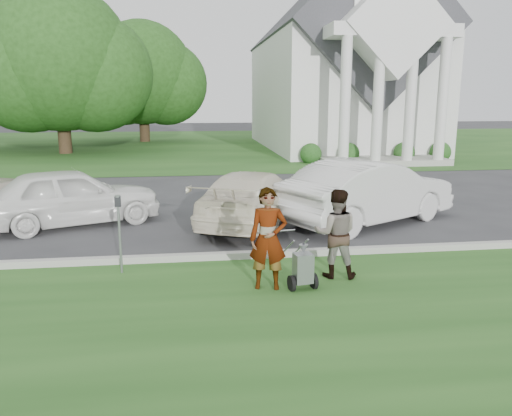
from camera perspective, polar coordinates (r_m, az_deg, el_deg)
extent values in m
plane|color=#333335|center=(9.70, -3.50, -6.93)|extent=(120.00, 120.00, 0.00)
cube|color=#204819|center=(6.95, -1.66, -15.04)|extent=(80.00, 7.00, 0.01)
cube|color=#204819|center=(36.29, -6.59, 7.24)|extent=(80.00, 30.00, 0.01)
cube|color=#9E9E93|center=(10.20, -3.73, -5.52)|extent=(80.00, 0.18, 0.15)
cube|color=white|center=(34.51, 8.86, 12.72)|extent=(9.00, 16.00, 7.00)
cube|color=#38383D|center=(34.71, 9.06, 18.51)|extent=(9.19, 17.00, 9.19)
cube|color=#9E9E93|center=(25.98, 14.30, 5.24)|extent=(6.20, 2.60, 0.30)
cylinder|color=white|center=(24.05, 10.13, 11.70)|extent=(0.50, 0.50, 6.00)
cylinder|color=white|center=(24.58, 13.76, 11.55)|extent=(0.50, 0.50, 6.00)
cylinder|color=white|center=(25.19, 17.23, 11.37)|extent=(0.50, 0.50, 6.00)
cylinder|color=white|center=(25.90, 20.51, 11.16)|extent=(0.50, 0.50, 6.00)
cube|color=white|center=(25.80, 15.24, 18.86)|extent=(6.20, 2.00, 0.60)
cube|color=white|center=(25.84, 15.28, 19.52)|extent=(5.09, 2.20, 5.09)
sphere|color=#1E4C19|center=(25.73, 6.29, 6.16)|extent=(1.10, 1.10, 1.10)
sphere|color=#1E4C19|center=(26.28, 10.55, 6.15)|extent=(1.10, 1.10, 1.10)
sphere|color=#1E4C19|center=(27.35, 16.58, 6.09)|extent=(1.10, 1.10, 1.10)
sphere|color=#1E4C19|center=(28.22, 20.31, 6.01)|extent=(1.10, 1.10, 1.10)
cylinder|color=#332316|center=(32.04, -21.11, 8.69)|extent=(0.76, 0.76, 3.20)
sphere|color=#204615|center=(32.09, -21.67, 15.66)|extent=(8.40, 8.40, 8.40)
sphere|color=#204615|center=(31.95, -18.02, 14.42)|extent=(6.89, 6.89, 6.89)
sphere|color=#204615|center=(32.19, -24.70, 14.27)|extent=(7.22, 7.22, 7.22)
sphere|color=#204615|center=(36.31, -26.57, 14.29)|extent=(7.54, 7.54, 7.54)
cylinder|color=#332316|center=(39.32, -12.65, 9.60)|extent=(0.76, 0.76, 3.00)
sphere|color=#204615|center=(39.33, -12.91, 14.82)|extent=(7.60, 7.60, 7.60)
sphere|color=#204615|center=(39.49, -10.27, 13.82)|extent=(6.23, 6.23, 6.23)
sphere|color=#204615|center=(39.17, -15.19, 13.88)|extent=(6.54, 6.54, 6.54)
cylinder|color=black|center=(8.57, 4.08, -8.60)|extent=(0.11, 0.29, 0.28)
cylinder|color=black|center=(8.72, 6.62, -8.28)|extent=(0.11, 0.29, 0.28)
cylinder|color=#2D2D33|center=(8.65, 5.36, -8.44)|extent=(0.46, 0.11, 0.03)
cube|color=gray|center=(8.56, 5.40, -6.84)|extent=(0.34, 0.30, 0.51)
cone|color=gray|center=(8.45, 5.44, -4.67)|extent=(0.18, 0.18, 0.15)
cylinder|color=#2D2D33|center=(8.43, 5.45, -4.19)|extent=(0.04, 0.04, 0.06)
cylinder|color=gray|center=(8.84, 3.54, -4.62)|extent=(0.14, 0.68, 0.49)
cylinder|color=gray|center=(8.93, 5.11, -4.47)|extent=(0.14, 0.68, 0.49)
cylinder|color=gray|center=(9.12, 3.59, -2.55)|extent=(0.30, 0.07, 0.03)
imported|color=#999999|center=(8.45, 1.39, -3.64)|extent=(0.71, 0.53, 1.75)
imported|color=#999999|center=(9.12, 9.10, -2.98)|extent=(0.91, 0.78, 1.63)
cylinder|color=gray|center=(9.57, -15.27, -3.57)|extent=(0.05, 0.05, 1.29)
cube|color=#2D2D33|center=(9.40, -15.53, 0.73)|extent=(0.11, 0.08, 0.19)
cylinder|color=gray|center=(9.38, -15.56, 1.31)|extent=(0.10, 0.10, 0.03)
imported|color=white|center=(13.64, -20.36, 1.25)|extent=(4.77, 3.33, 1.51)
imported|color=white|center=(13.02, -0.39, 1.24)|extent=(3.70, 5.13, 1.38)
imported|color=silver|center=(13.32, 12.74, 1.83)|extent=(5.29, 4.00, 1.67)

